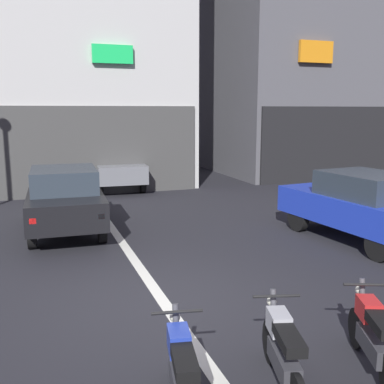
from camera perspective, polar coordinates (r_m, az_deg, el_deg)
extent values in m
plane|color=#232328|center=(7.52, -3.58, -13.76)|extent=(120.00, 120.00, 0.00)
cube|color=silver|center=(13.10, -10.84, -3.35)|extent=(0.20, 18.00, 0.01)
cube|color=#454543|center=(16.54, -16.54, 4.84)|extent=(10.14, 0.10, 3.20)
cube|color=#1EE566|center=(16.74, -10.02, 16.78)|extent=(1.43, 0.16, 0.64)
cube|color=#56565B|center=(25.19, 14.14, 20.07)|extent=(9.82, 8.76, 14.89)
cube|color=black|center=(21.28, 20.05, 5.79)|extent=(9.43, 0.10, 3.20)
cube|color=orange|center=(19.89, 15.39, 16.71)|extent=(1.55, 0.16, 0.87)
cylinder|color=black|center=(13.26, -19.17, -2.18)|extent=(0.21, 0.65, 0.64)
cylinder|color=black|center=(13.29, -12.48, -1.82)|extent=(0.21, 0.65, 0.64)
cylinder|color=black|center=(10.73, -19.58, -5.09)|extent=(0.21, 0.65, 0.64)
cylinder|color=black|center=(10.77, -11.30, -4.64)|extent=(0.21, 0.65, 0.64)
cube|color=black|center=(11.89, -15.75, -1.28)|extent=(1.93, 4.17, 0.66)
cube|color=#2D3842|center=(11.64, -15.87, 1.52)|extent=(1.63, 2.03, 0.56)
cube|color=red|center=(9.92, -19.49, -3.47)|extent=(0.14, 0.07, 0.12)
cube|color=red|center=(9.95, -11.37, -3.03)|extent=(0.14, 0.07, 0.12)
cylinder|color=black|center=(11.87, 13.26, -3.31)|extent=(0.24, 0.65, 0.64)
cylinder|color=black|center=(12.87, 18.68, -2.52)|extent=(0.24, 0.65, 0.64)
cylinder|color=black|center=(10.04, 22.56, -6.34)|extent=(0.24, 0.65, 0.64)
cube|color=#1E38BF|center=(11.35, 20.51, -2.10)|extent=(2.17, 4.26, 0.66)
cube|color=#2D3842|center=(11.14, 21.26, 0.83)|extent=(1.74, 2.11, 0.56)
cylinder|color=black|center=(16.96, -6.27, 0.98)|extent=(0.22, 0.65, 0.64)
cylinder|color=black|center=(16.77, -11.49, 0.72)|extent=(0.22, 0.65, 0.64)
cylinder|color=black|center=(19.50, -7.59, 2.17)|extent=(0.22, 0.65, 0.64)
cylinder|color=black|center=(19.33, -12.13, 1.96)|extent=(0.22, 0.65, 0.64)
cube|color=slate|center=(18.06, -9.43, 2.85)|extent=(2.00, 4.20, 0.66)
cube|color=#2D3842|center=(18.14, -9.54, 4.82)|extent=(1.66, 2.06, 0.56)
cube|color=red|center=(20.13, -8.13, 3.79)|extent=(0.14, 0.07, 0.12)
cube|color=red|center=(19.99, -12.13, 3.62)|extent=(0.14, 0.07, 0.12)
cylinder|color=black|center=(5.49, -2.16, -20.46)|extent=(0.17, 0.52, 0.52)
cube|color=#38383D|center=(4.90, -1.25, -23.07)|extent=(0.33, 0.76, 0.22)
cube|color=black|center=(4.58, -0.99, -20.49)|extent=(0.33, 0.63, 0.12)
cube|color=#233DB7|center=(4.95, -1.68, -18.25)|extent=(0.28, 0.39, 0.24)
cylinder|color=#4C4C51|center=(5.17, -1.99, -17.76)|extent=(0.11, 0.25, 0.70)
cylinder|color=black|center=(4.96, -1.90, -14.91)|extent=(0.55, 0.14, 0.04)
sphere|color=silver|center=(5.21, -2.17, -15.48)|extent=(0.12, 0.12, 0.12)
cylinder|color=black|center=(5.92, 9.81, -18.12)|extent=(0.21, 0.52, 0.52)
cube|color=#38383D|center=(5.34, 11.52, -20.21)|extent=(0.39, 0.76, 0.22)
cube|color=black|center=(5.04, 12.16, -17.66)|extent=(0.37, 0.64, 0.12)
cube|color=#B2B5BA|center=(5.41, 10.91, -15.84)|extent=(0.31, 0.41, 0.24)
cylinder|color=#4C4C51|center=(5.63, 10.30, -15.50)|extent=(0.13, 0.25, 0.70)
cylinder|color=black|center=(5.42, 10.62, -12.80)|extent=(0.54, 0.18, 0.04)
sphere|color=silver|center=(5.67, 10.04, -13.42)|extent=(0.12, 0.12, 0.12)
cylinder|color=black|center=(6.51, 20.09, -15.86)|extent=(0.26, 0.51, 0.52)
cube|color=#38383D|center=(5.94, 22.02, -17.48)|extent=(0.46, 0.76, 0.22)
cube|color=black|center=(5.66, 22.81, -15.05)|extent=(0.43, 0.64, 0.12)
cube|color=red|center=(6.02, 21.42, -13.59)|extent=(0.34, 0.42, 0.24)
cylinder|color=#4C4C51|center=(6.23, 20.72, -13.37)|extent=(0.15, 0.25, 0.70)
cylinder|color=black|center=(6.04, 21.16, -10.86)|extent=(0.52, 0.24, 0.04)
sphere|color=silver|center=(6.28, 20.46, -11.51)|extent=(0.12, 0.12, 0.12)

